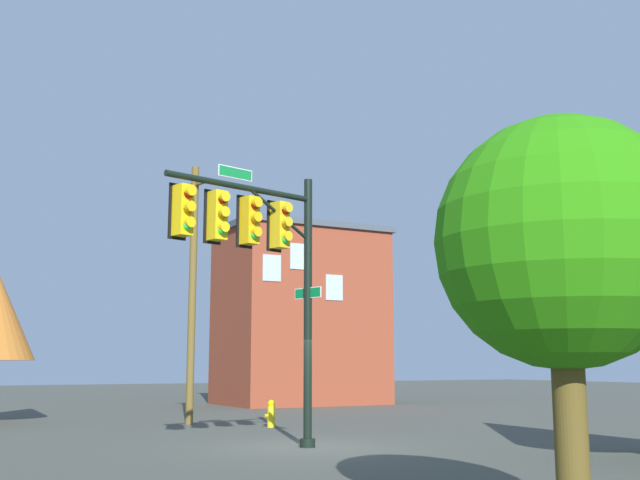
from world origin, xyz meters
TOP-DOWN VIEW (x-y plane):
  - ground_plane at (0.00, 0.00)m, footprint 120.00×120.00m
  - signal_pole_assembly at (1.61, 0.43)m, footprint 4.11×1.68m
  - utility_pole at (0.11, -8.11)m, footprint 0.46×1.79m
  - fire_hydrant at (-1.68, -5.66)m, footprint 0.33×0.24m
  - tree_mid at (1.89, 10.06)m, footprint 2.99×2.99m
  - brick_building at (-8.84, -17.75)m, footprint 7.82×5.53m

SIDE VIEW (x-z plane):
  - ground_plane at x=0.00m, z-range 0.00..0.00m
  - fire_hydrant at x=-1.68m, z-range 0.00..0.83m
  - tree_mid at x=1.89m, z-range 0.90..5.74m
  - brick_building at x=-8.84m, z-range 0.02..8.66m
  - utility_pole at x=0.11m, z-range 0.17..8.73m
  - signal_pole_assembly at x=1.61m, z-range 1.48..7.91m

